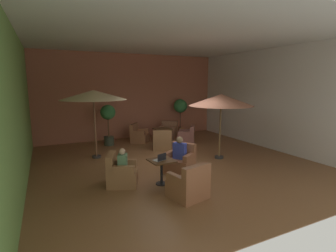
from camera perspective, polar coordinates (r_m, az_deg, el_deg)
ground_plane at (r=9.05m, az=1.31°, el=-8.15°), size 9.17×9.38×0.02m
wall_back_brick at (r=12.94m, az=-8.13°, el=6.51°), size 9.17×0.08×4.14m
wall_left_accent at (r=7.72m, az=-30.31°, el=3.22°), size 0.08×9.38×4.14m
wall_right_plain at (r=11.45m, az=22.15°, el=5.50°), size 0.08×9.38×4.14m
ceiling_slab at (r=8.73m, az=1.42°, el=18.95°), size 9.17×9.38×0.06m
cafe_table_front_left at (r=7.05m, az=-1.46°, el=-8.77°), size 0.68×0.68×0.69m
armchair_front_left_north at (r=6.33m, az=4.67°, el=-13.03°), size 0.94×0.93×0.88m
armchair_front_left_east at (r=8.02m, az=2.72°, el=-8.03°), size 1.03×1.06×0.89m
armchair_front_left_south at (r=7.19m, az=-10.39°, el=-10.35°), size 1.01×1.00×0.88m
cafe_table_front_right at (r=11.68m, az=-1.25°, el=-1.24°), size 0.74×0.74×0.69m
armchair_front_right_north at (r=10.64m, az=-1.24°, el=-3.59°), size 0.98×0.96×0.86m
armchair_front_right_east at (r=11.59m, az=4.20°, el=-2.53°), size 1.02×1.01×0.84m
armchair_front_right_south at (r=12.79m, az=0.10°, el=-1.38°), size 1.13×1.13×0.83m
armchair_front_right_west at (r=12.02m, az=-6.47°, el=-2.16°), size 1.04×1.04×0.86m
patio_umbrella_tall_red at (r=9.59m, az=-16.22°, el=6.58°), size 2.35×2.35×2.49m
patio_umbrella_center_beige at (r=9.35m, az=11.70°, el=5.63°), size 2.29×2.29×2.35m
potted_tree_left_corner at (r=11.53m, az=-13.17°, el=1.63°), size 0.65×0.65×1.80m
potted_tree_mid_left at (r=13.55m, az=2.76°, el=3.83°), size 0.71×0.71×1.89m
patron_blue_shirt at (r=7.86m, az=2.60°, el=-5.09°), size 0.38×0.43×0.69m
patron_by_window at (r=7.07m, az=-10.08°, el=-7.67°), size 0.34×0.39×0.62m
iced_drink_cup at (r=7.02m, az=-1.44°, el=-7.03°), size 0.08×0.08×0.11m
open_laptop at (r=6.94m, az=-1.70°, el=-7.25°), size 0.37×0.31×0.20m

